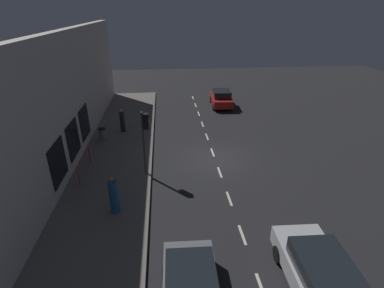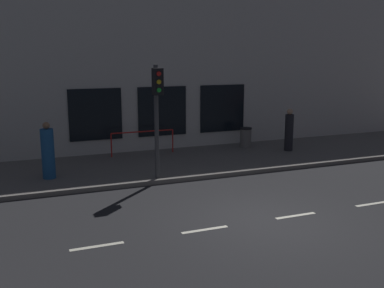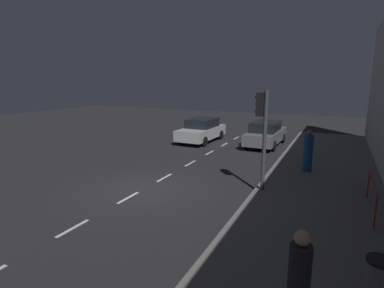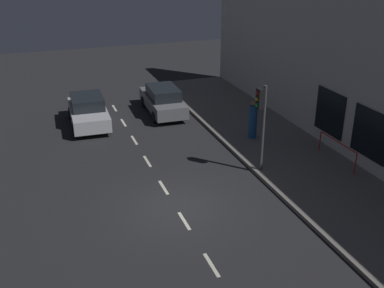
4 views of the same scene
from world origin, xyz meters
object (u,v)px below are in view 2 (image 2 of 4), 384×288
Objects in this scene: pedestrian_1 at (48,153)px; trash_bin at (246,137)px; traffic_light at (157,102)px; pedestrian_0 at (289,131)px.

trash_bin is (2.02, -8.38, -0.43)m from pedestrian_1.
traffic_light is 2.07× the size of pedestrian_0.
traffic_light reaches higher than pedestrian_0.
pedestrian_1 reaches higher than trash_bin.
traffic_light is 4.29× the size of trash_bin.
traffic_light is at bearing 123.99° from trash_bin.
pedestrian_0 is at bearing -133.00° from trash_bin.
traffic_light is at bearing -163.06° from pedestrian_1.
pedestrian_0 is (2.12, -6.40, -1.70)m from traffic_light.
pedestrian_1 is at bearing 103.57° from trash_bin.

